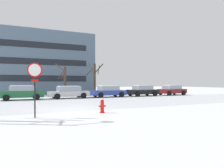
{
  "coord_description": "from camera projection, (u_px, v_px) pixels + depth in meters",
  "views": [
    {
      "loc": [
        -2.85,
        -13.54,
        1.85
      ],
      "look_at": [
        5.7,
        5.8,
        1.67
      ],
      "focal_mm": 32.38,
      "sensor_mm": 36.0,
      "label": 1
    }
  ],
  "objects": [
    {
      "name": "ground_plane",
      "position": [
        69.0,
        110.0,
        13.56
      ],
      "size": [
        120.0,
        120.0,
        0.0
      ],
      "primitive_type": "plane",
      "color": "white"
    },
    {
      "name": "road_surface",
      "position": [
        60.0,
        104.0,
        17.08
      ],
      "size": [
        80.0,
        9.72,
        0.0
      ],
      "color": "silver",
      "rests_on": "ground"
    },
    {
      "name": "stop_sign",
      "position": [
        35.0,
        79.0,
        10.51
      ],
      "size": [
        0.74,
        0.21,
        2.87
      ],
      "color": "black",
      "rests_on": "ground"
    },
    {
      "name": "fire_hydrant",
      "position": [
        102.0,
        106.0,
        12.17
      ],
      "size": [
        0.44,
        0.3,
        0.87
      ],
      "color": "red",
      "rests_on": "ground"
    },
    {
      "name": "parked_car_green",
      "position": [
        22.0,
        92.0,
        21.17
      ],
      "size": [
        4.38,
        2.09,
        1.53
      ],
      "color": "#1E6038",
      "rests_on": "ground"
    },
    {
      "name": "parked_car_silver",
      "position": [
        69.0,
        92.0,
        23.29
      ],
      "size": [
        4.6,
        2.25,
        1.43
      ],
      "color": "silver",
      "rests_on": "ground"
    },
    {
      "name": "parked_car_blue",
      "position": [
        108.0,
        91.0,
        25.3
      ],
      "size": [
        4.37,
        2.17,
        1.44
      ],
      "color": "#283D93",
      "rests_on": "ground"
    },
    {
      "name": "parked_car_black",
      "position": [
        143.0,
        90.0,
        27.2
      ],
      "size": [
        4.3,
        2.17,
        1.46
      ],
      "color": "black",
      "rests_on": "ground"
    },
    {
      "name": "parked_car_maroon",
      "position": [
        172.0,
        90.0,
        29.22
      ],
      "size": [
        4.1,
        2.24,
        1.45
      ],
      "color": "maroon",
      "rests_on": "ground"
    },
    {
      "name": "tree_far_right",
      "position": [
        64.0,
        80.0,
        25.67
      ],
      "size": [
        1.63,
        2.09,
        4.22
      ],
      "color": "#423326",
      "rests_on": "ground"
    },
    {
      "name": "tree_far_left",
      "position": [
        95.0,
        78.0,
        27.84
      ],
      "size": [
        2.42,
        2.04,
        4.46
      ],
      "color": "#423326",
      "rests_on": "ground"
    },
    {
      "name": "building_far_left",
      "position": [
        43.0,
        64.0,
        33.9
      ],
      "size": [
        15.38,
        9.37,
        9.78
      ],
      "color": "slate",
      "rests_on": "ground"
    }
  ]
}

